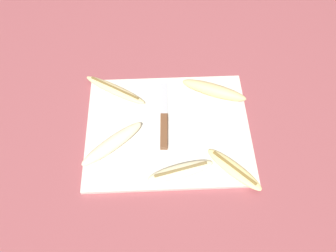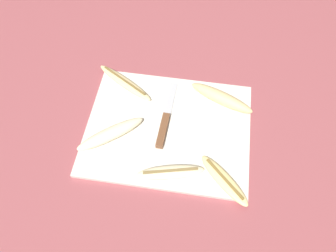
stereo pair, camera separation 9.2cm
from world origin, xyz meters
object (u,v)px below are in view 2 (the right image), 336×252
Objects in this scene: banana_pale_long at (170,172)px; banana_golden_short at (224,180)px; banana_spotted_left at (222,98)px; knife at (164,125)px; banana_mellow_near at (125,82)px; banana_bright_far at (111,134)px.

banana_pale_long reaches higher than banana_golden_short.
banana_spotted_left reaches higher than banana_golden_short.
banana_golden_short is at bearing -36.26° from knife.
banana_spotted_left is 1.09× the size of banana_pale_long.
banana_pale_long is 0.33m from banana_mellow_near.
banana_bright_far reaches higher than banana_pale_long.
banana_mellow_near is (-0.30, 0.02, -0.01)m from banana_spotted_left.
knife is at bearing -42.47° from banana_mellow_near.
banana_pale_long is 0.20m from banana_bright_far.
banana_bright_far reaches higher than banana_golden_short.
knife is at bearing 141.43° from banana_golden_short.
banana_spotted_left is 1.10× the size of banana_bright_far.
banana_pale_long is 0.92× the size of banana_mellow_near.
knife is at bearing 21.53° from banana_bright_far.
banana_spotted_left is (0.15, 0.11, 0.01)m from knife.
banana_pale_long is at bearing -56.31° from banana_mellow_near.
banana_spotted_left is at bearing 29.48° from banana_bright_far.
banana_spotted_left is 1.32× the size of banana_golden_short.
banana_golden_short is (0.18, -0.14, 0.00)m from knife.
banana_bright_far is 0.33m from banana_golden_short.
banana_mellow_near is at bearing 139.63° from banana_golden_short.
banana_mellow_near is (-0.14, 0.13, 0.00)m from knife.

